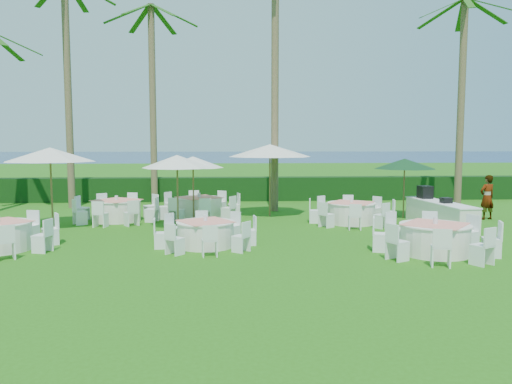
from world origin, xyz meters
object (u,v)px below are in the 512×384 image
umbrella_a (50,155)px  umbrella_b (177,162)px  staff_person (487,197)px  banquet_table_e (199,207)px  banquet_table_c (435,238)px  banquet_table_d (117,210)px  banquet_table_b (206,233)px  buffet_table (439,213)px  banquet_table_f (351,212)px  umbrella_d (270,151)px  umbrella_green (405,164)px  umbrella_c (193,162)px

umbrella_a → umbrella_b: 4.42m
staff_person → banquet_table_e: bearing=-20.5°
banquet_table_c → umbrella_a: umbrella_a is taller
banquet_table_d → umbrella_b: 3.70m
banquet_table_b → umbrella_b: 3.71m
banquet_table_d → banquet_table_e: size_ratio=0.98×
staff_person → umbrella_a: bearing=-11.2°
banquet_table_e → buffet_table: bearing=-16.8°
banquet_table_b → banquet_table_f: 6.46m
banquet_table_f → umbrella_d: umbrella_d is taller
umbrella_d → buffet_table: bearing=-26.1°
banquet_table_e → staff_person: staff_person is taller
banquet_table_f → umbrella_b: bearing=-172.5°
banquet_table_c → banquet_table_e: banquet_table_e is taller
banquet_table_d → buffet_table: 11.89m
umbrella_green → umbrella_a: bearing=-173.3°
umbrella_c → staff_person: (11.32, -0.22, -1.38)m
umbrella_c → banquet_table_b: bearing=-82.5°
banquet_table_f → umbrella_green: umbrella_green is taller
banquet_table_b → umbrella_d: bearing=67.7°
banquet_table_c → banquet_table_d: bearing=146.9°
banquet_table_d → umbrella_green: size_ratio=1.30×
umbrella_d → staff_person: (8.32, -1.42, -1.79)m
umbrella_b → umbrella_c: bearing=75.1°
umbrella_d → banquet_table_b: bearing=-112.3°
banquet_table_c → umbrella_d: 8.42m
banquet_table_c → banquet_table_f: 5.26m
umbrella_b → umbrella_green: bearing=13.2°
umbrella_c → buffet_table: 9.13m
umbrella_d → buffet_table: size_ratio=0.86×
buffet_table → staff_person: staff_person is taller
banquet_table_c → umbrella_green: (1.49, 6.39, 1.72)m
banquet_table_b → umbrella_c: 5.02m
banquet_table_c → umbrella_b: (-7.19, 4.35, 1.90)m
banquet_table_b → banquet_table_e: 5.61m
umbrella_b → umbrella_a: bearing=173.5°
banquet_table_d → umbrella_c: 3.46m
umbrella_a → umbrella_c: (4.82, 1.15, -0.32)m
banquet_table_b → staff_person: staff_person is taller
umbrella_green → staff_person: size_ratio=1.43×
banquet_table_e → staff_person: (11.16, -1.19, 0.43)m
banquet_table_f → umbrella_c: bearing=172.0°
banquet_table_b → umbrella_c: size_ratio=1.19×
banquet_table_e → umbrella_green: umbrella_green is taller
banquet_table_c → umbrella_c: 9.21m
banquet_table_d → umbrella_green: bearing=0.4°
umbrella_a → umbrella_b: size_ratio=1.22×
banquet_table_c → umbrella_c: bearing=138.4°
banquet_table_f → umbrella_green: bearing=26.7°
banquet_table_d → banquet_table_f: 8.83m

